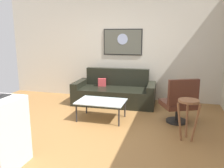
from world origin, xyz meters
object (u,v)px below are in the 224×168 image
(couch, at_px, (115,93))
(bar_stool, at_px, (188,109))
(coffee_table, at_px, (101,102))
(armchair, at_px, (179,102))
(wall_painting, at_px, (123,42))

(couch, height_order, bar_stool, couch)
(coffee_table, bearing_deg, armchair, 6.65)
(couch, xyz_separation_m, armchair, (1.54, -0.99, 0.16))
(bar_stool, height_order, wall_painting, wall_painting)
(coffee_table, xyz_separation_m, wall_painting, (0.04, 1.72, 1.16))
(armchair, distance_m, wall_painting, 2.39)
(armchair, bearing_deg, couch, 147.34)
(coffee_table, bearing_deg, bar_stool, -17.96)
(armchair, height_order, wall_painting, wall_painting)
(couch, bearing_deg, coffee_table, -88.86)
(bar_stool, xyz_separation_m, wall_painting, (-1.59, 2.25, 0.99))
(coffee_table, distance_m, armchair, 1.53)
(coffee_table, relative_size, armchair, 1.06)
(coffee_table, relative_size, wall_painting, 0.93)
(coffee_table, relative_size, bar_stool, 1.41)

